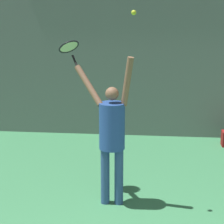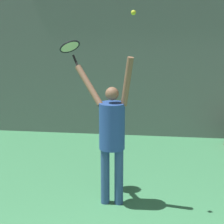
{
  "view_description": "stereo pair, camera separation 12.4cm",
  "coord_description": "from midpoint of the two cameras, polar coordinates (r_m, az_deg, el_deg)",
  "views": [
    {
      "loc": [
        0.01,
        -2.81,
        2.81
      ],
      "look_at": [
        -0.55,
        2.73,
        1.41
      ],
      "focal_mm": 65.0,
      "sensor_mm": 36.0,
      "label": 1
    },
    {
      "loc": [
        0.14,
        -2.8,
        2.81
      ],
      "look_at": [
        -0.55,
        2.73,
        1.41
      ],
      "focal_mm": 65.0,
      "sensor_mm": 36.0,
      "label": 2
    }
  ],
  "objects": [
    {
      "name": "back_wall",
      "position": [
        9.04,
        5.44,
        12.05
      ],
      "size": [
        18.0,
        0.1,
        5.0
      ],
      "color": "slate",
      "rests_on": "ground_plane"
    },
    {
      "name": "tennis_player",
      "position": [
        5.83,
        -0.66,
        -2.81
      ],
      "size": [
        0.93,
        0.55,
        2.21
      ],
      "color": "#2D4C7F",
      "rests_on": "ground_plane"
    },
    {
      "name": "tennis_racket",
      "position": [
        6.16,
        -6.61,
        8.95
      ],
      "size": [
        0.42,
        0.42,
        0.39
      ],
      "color": "black"
    },
    {
      "name": "tennis_ball",
      "position": [
        5.4,
        2.4,
        13.8
      ],
      "size": [
        0.07,
        0.07,
        0.07
      ],
      "color": "#CCDB2D"
    }
  ]
}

